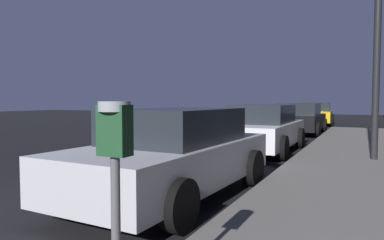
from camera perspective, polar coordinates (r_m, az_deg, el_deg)
parking_meter at (r=2.16m, az=-12.18°, el=-6.22°), size 0.19×0.19×1.41m
car_silver at (r=5.81m, az=-2.81°, el=-5.27°), size 2.14×4.34×1.43m
car_white at (r=11.00m, az=11.31°, el=-1.34°), size 1.95×4.41×1.43m
car_black at (r=17.44m, az=16.80°, el=0.23°), size 2.11×4.49×1.43m
car_yellow_cab at (r=23.81m, az=19.27°, el=0.93°), size 2.13×4.11×1.43m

